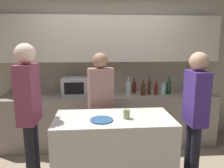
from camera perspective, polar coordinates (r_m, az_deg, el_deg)
The scene contains 18 objects.
back_wall at distance 3.89m, azimuth -0.97°, elevation 7.41°, with size 6.40×0.40×2.70m.
back_counter at distance 3.85m, azimuth -0.66°, elevation -9.26°, with size 3.60×0.62×0.89m.
kitchen_island at distance 2.78m, azimuth 0.44°, elevation -17.53°, with size 1.39×0.68×0.91m.
microwave at distance 3.73m, azimuth -8.87°, elevation -0.50°, with size 0.52×0.39×0.30m.
toaster at distance 3.92m, azimuth -22.07°, elevation -1.53°, with size 0.26×0.16×0.18m.
potted_plant at distance 4.09m, azimuth 20.14°, elevation 0.63°, with size 0.14×0.14×0.39m.
bottle_0 at distance 3.69m, azimuth 4.27°, elevation -1.05°, with size 0.08×0.08×0.31m.
bottle_1 at distance 3.86m, azimuth 5.81°, elevation -0.83°, with size 0.07×0.07×0.26m.
bottle_2 at distance 3.69m, azimuth 8.14°, elevation -1.36°, with size 0.07×0.07×0.27m.
bottle_3 at distance 3.76m, azimuth 9.70°, elevation -0.86°, with size 0.06×0.06×0.32m.
bottle_4 at distance 3.77m, azimuth 11.43°, elevation -1.33°, with size 0.06×0.06×0.25m.
bottle_5 at distance 3.79m, azimuth 13.24°, elevation -1.48°, with size 0.09×0.09×0.22m.
bottle_6 at distance 3.87m, azimuth 14.60°, elevation -0.81°, with size 0.07×0.07×0.31m.
plate_on_island at distance 2.49m, azimuth -2.75°, elevation -9.35°, with size 0.26×0.26×0.01m.
cup_0 at distance 2.54m, azimuth 3.83°, elevation -7.82°, with size 0.08×0.08×0.11m.
person_left at distance 2.80m, azimuth 20.93°, elevation -6.10°, with size 0.22×0.34×1.67m.
person_center at distance 3.14m, azimuth -2.99°, elevation -4.01°, with size 0.37×0.26×1.63m.
person_right at distance 2.69m, azimuth -20.88°, elevation -5.22°, with size 0.23×0.35×1.76m.
Camera 1 is at (-0.25, -2.21, 1.78)m, focal length 35.00 mm.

